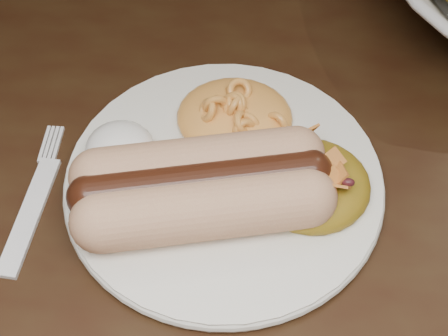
{
  "coord_description": "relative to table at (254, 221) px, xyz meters",
  "views": [
    {
      "loc": [
        -0.0,
        -0.32,
        1.16
      ],
      "look_at": [
        -0.02,
        -0.03,
        0.77
      ],
      "focal_mm": 55.0,
      "sensor_mm": 36.0,
      "label": 1
    }
  ],
  "objects": [
    {
      "name": "table",
      "position": [
        0.0,
        0.0,
        0.0
      ],
      "size": [
        1.6,
        0.9,
        0.75
      ],
      "color": "black",
      "rests_on": "floor"
    },
    {
      "name": "plate",
      "position": [
        -0.02,
        -0.03,
        0.1
      ],
      "size": [
        0.3,
        0.3,
        0.01
      ],
      "primitive_type": "cylinder",
      "rotation": [
        0.0,
        0.0,
        0.38
      ],
      "color": "white",
      "rests_on": "table"
    },
    {
      "name": "hotdog",
      "position": [
        -0.04,
        -0.06,
        0.13
      ],
      "size": [
        0.15,
        0.1,
        0.04
      ],
      "rotation": [
        0.0,
        0.0,
        0.22
      ],
      "color": "#DDB788",
      "rests_on": "plate"
    },
    {
      "name": "mac_and_cheese",
      "position": [
        -0.02,
        0.02,
        0.12
      ],
      "size": [
        0.11,
        0.11,
        0.03
      ],
      "primitive_type": "ellipsoid",
      "rotation": [
        0.0,
        0.0,
        0.35
      ],
      "color": "#F09A46",
      "rests_on": "plate"
    },
    {
      "name": "sour_cream",
      "position": [
        -0.1,
        -0.02,
        0.12
      ],
      "size": [
        0.06,
        0.06,
        0.03
      ],
      "primitive_type": "ellipsoid",
      "rotation": [
        0.0,
        0.0,
        0.11
      ],
      "color": "white",
      "rests_on": "plate"
    },
    {
      "name": "taco_salad",
      "position": [
        0.04,
        -0.04,
        0.12
      ],
      "size": [
        0.09,
        0.08,
        0.04
      ],
      "rotation": [
        0.0,
        0.0,
        0.04
      ],
      "color": "#C6620F",
      "rests_on": "plate"
    },
    {
      "name": "fork",
      "position": [
        -0.16,
        -0.07,
        0.09
      ],
      "size": [
        0.03,
        0.15,
        0.0
      ],
      "primitive_type": "cube",
      "rotation": [
        0.0,
        0.0,
        -0.08
      ],
      "color": "silver",
      "rests_on": "table"
    }
  ]
}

